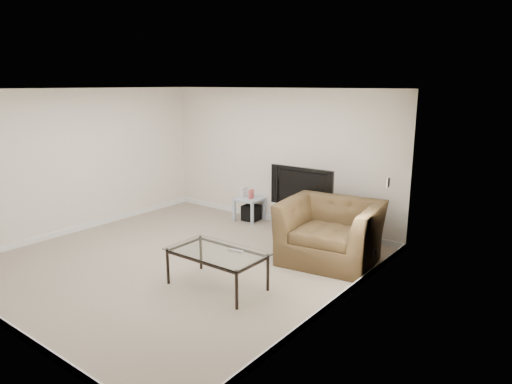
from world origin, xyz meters
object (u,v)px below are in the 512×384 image
Objects in this scene: television at (305,186)px; recliner at (331,222)px; side_table at (249,209)px; tv_stand at (305,221)px; subwoofer at (251,213)px; coffee_table at (217,269)px.

television is 0.78× the size of recliner.
side_table is (-1.35, 0.22, -0.68)m from television.
tv_stand is 1.35m from subwoofer.
coffee_table is at bearing -59.85° from side_table.
tv_stand is 2.37× the size of subwoofer.
television is 2.45m from coffee_table.
side_table is at bearing 169.74° from television.
tv_stand is at bearing 86.17° from television.
tv_stand is at bearing 93.37° from coffee_table.
subwoofer is at bearing 37.10° from side_table.
recliner reaches higher than tv_stand.
recliner is 1.10× the size of coffee_table.
television is 1.12m from recliner.
recliner is at bearing 67.09° from coffee_table.
television reaches higher than tv_stand.
recliner is at bearing -38.66° from television.
subwoofer is at bearing 119.51° from coffee_table.
coffee_table reaches higher than subwoofer.
tv_stand is 2.39m from coffee_table.
television is 1.54m from subwoofer.
coffee_table is (0.14, -2.36, -0.66)m from television.
television is at bearing -90.00° from tv_stand.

